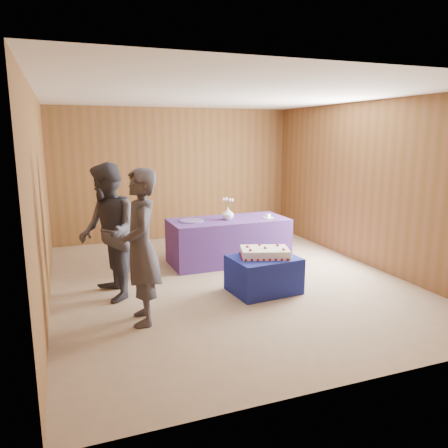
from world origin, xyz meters
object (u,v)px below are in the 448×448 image
vase (228,213)px  serving_table (228,241)px  guest_right (108,232)px  guest_left (141,247)px  sheet_cake (265,252)px  cake_table (264,274)px

vase → serving_table: bearing=51.7°
vase → guest_right: (-2.07, -1.00, 0.05)m
vase → guest_right: size_ratio=0.12×
serving_table → guest_left: guest_left is taller
serving_table → guest_right: 2.40m
sheet_cake → cake_table: bearing=-117.1°
serving_table → guest_right: (-2.10, -1.03, 0.53)m
vase → guest_left: bearing=-133.3°
sheet_cake → serving_table: bearing=106.2°
guest_left → guest_right: size_ratio=0.99×
sheet_cake → vase: 1.51m
vase → guest_left: (-1.80, -1.91, 0.05)m
sheet_cake → guest_right: 2.14m
serving_table → vase: size_ratio=9.51×
guest_right → cake_table: bearing=69.2°
vase → guest_left: guest_left is taller
guest_left → vase: bearing=141.8°
guest_left → guest_right: guest_right is taller
cake_table → guest_right: (-2.03, 0.50, 0.66)m
guest_right → vase: bearing=108.8°
cake_table → serving_table: (0.07, 1.53, 0.12)m
guest_right → serving_table: bearing=109.2°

